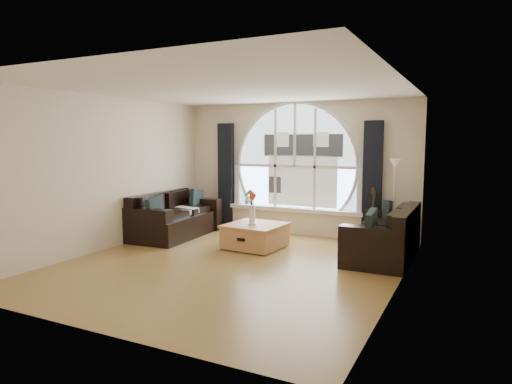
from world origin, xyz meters
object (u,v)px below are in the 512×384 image
Objects in this scene: guitar at (373,215)px; potted_plant at (246,198)px; floor_lamp at (394,203)px; sofa_left at (175,217)px; sofa_right at (383,234)px; coffee_chest at (255,235)px; vase_flowers at (252,203)px.

potted_plant is (-2.77, 0.14, 0.15)m from guitar.
floor_lamp is 3.16m from potted_plant.
sofa_left is 1.03× the size of sofa_right.
sofa_left is at bearing -178.54° from sofa_right.
sofa_right is at bearing -55.28° from guitar.
sofa_right is 1.81× the size of guitar.
coffee_chest is 2.57m from floor_lamp.
potted_plant is (-0.92, 1.54, -0.14)m from vase_flowers.
sofa_left is at bearing 178.98° from coffee_chest.
sofa_right is at bearing -1.79° from sofa_left.
guitar is at bearing 109.51° from sofa_right.
sofa_right is at bearing -20.62° from potted_plant.
sofa_right is 1.01m from floor_lamp.
sofa_right is at bearing -90.44° from floor_lamp.
vase_flowers is at bearing -59.08° from potted_plant.
sofa_right is 2.21m from coffee_chest.
floor_lamp is 5.94× the size of potted_plant.
vase_flowers is 2.60× the size of potted_plant.
floor_lamp is (4.08, 1.04, 0.40)m from sofa_left.
coffee_chest is 2.27m from guitar.
coffee_chest is 0.91× the size of guitar.
vase_flowers is 0.44× the size of floor_lamp.
sofa_left is 1.23× the size of floor_lamp.
vase_flowers is 2.57m from floor_lamp.
potted_plant is (-3.14, 1.18, 0.28)m from sofa_right.
coffee_chest is 0.61× the size of floor_lamp.
vase_flowers reaches higher than guitar.
floor_lamp reaches higher than sofa_left.
floor_lamp is at bearing 30.10° from vase_flowers.
vase_flowers is 2.33m from guitar.
vase_flowers is at bearing -104.60° from coffee_chest.
sofa_left is 4.08m from sofa_right.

